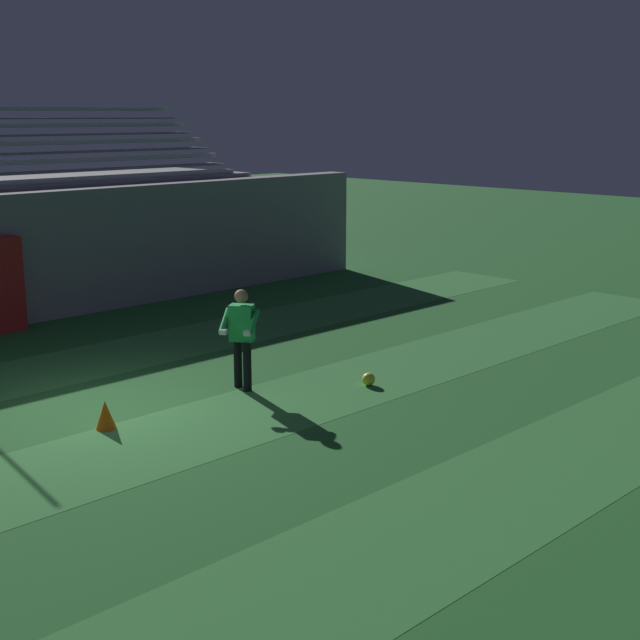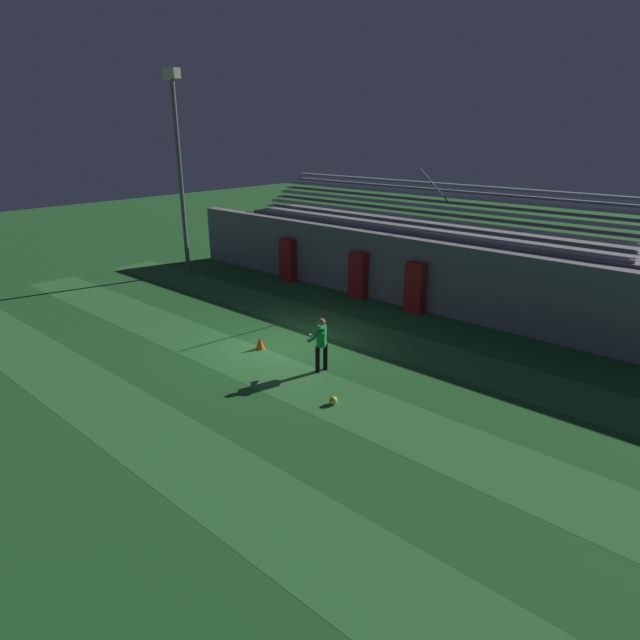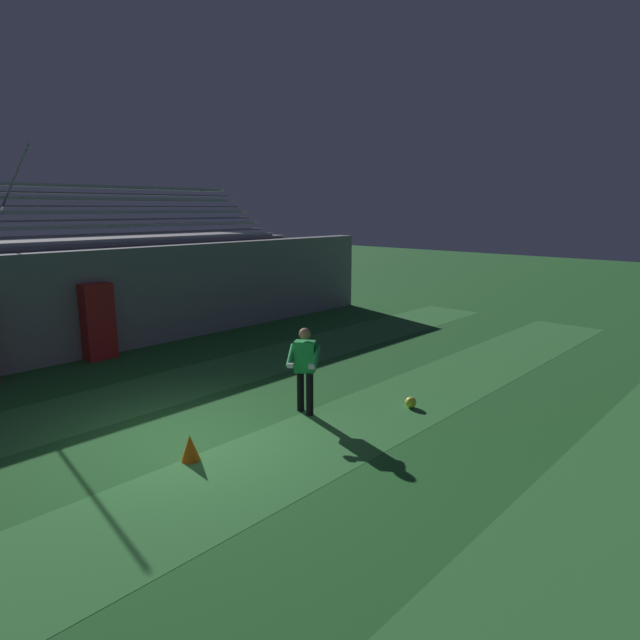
{
  "view_description": "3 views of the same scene",
  "coord_description": "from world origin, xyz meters",
  "px_view_note": "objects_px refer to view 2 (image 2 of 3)",
  "views": [
    {
      "loc": [
        -6.69,
        -11.49,
        4.42
      ],
      "look_at": [
        3.32,
        -1.44,
        1.14
      ],
      "focal_mm": 50.0,
      "sensor_mm": 36.0,
      "label": 1
    },
    {
      "loc": [
        12.01,
        -11.57,
        6.88
      ],
      "look_at": [
        2.15,
        -0.49,
        1.54
      ],
      "focal_mm": 30.0,
      "sensor_mm": 36.0,
      "label": 2
    },
    {
      "loc": [
        -4.59,
        -7.42,
        3.85
      ],
      "look_at": [
        2.73,
        -0.65,
        1.77
      ],
      "focal_mm": 30.0,
      "sensor_mm": 36.0,
      "label": 3
    }
  ],
  "objects_px": {
    "padding_pillar_far_left": "(288,260)",
    "goalkeeper": "(321,341)",
    "padding_pillar_gate_right": "(415,288)",
    "soccer_ball": "(333,400)",
    "traffic_cone": "(260,343)",
    "padding_pillar_gate_left": "(358,275)",
    "floodlight_pole": "(178,152)"
  },
  "relations": [
    {
      "from": "padding_pillar_far_left",
      "to": "goalkeeper",
      "type": "height_order",
      "value": "padding_pillar_far_left"
    },
    {
      "from": "padding_pillar_far_left",
      "to": "goalkeeper",
      "type": "distance_m",
      "value": 10.32
    },
    {
      "from": "padding_pillar_gate_right",
      "to": "goalkeeper",
      "type": "relative_size",
      "value": 1.18
    },
    {
      "from": "padding_pillar_far_left",
      "to": "goalkeeper",
      "type": "relative_size",
      "value": 1.18
    },
    {
      "from": "soccer_ball",
      "to": "padding_pillar_far_left",
      "type": "bearing_deg",
      "value": 140.37
    },
    {
      "from": "goalkeeper",
      "to": "traffic_cone",
      "type": "height_order",
      "value": "goalkeeper"
    },
    {
      "from": "padding_pillar_gate_left",
      "to": "padding_pillar_far_left",
      "type": "xyz_separation_m",
      "value": [
        -4.22,
        0.0,
        0.0
      ]
    },
    {
      "from": "padding_pillar_gate_right",
      "to": "soccer_ball",
      "type": "xyz_separation_m",
      "value": [
        2.52,
        -7.92,
        -0.88
      ]
    },
    {
      "from": "padding_pillar_gate_right",
      "to": "goalkeeper",
      "type": "height_order",
      "value": "padding_pillar_gate_right"
    },
    {
      "from": "padding_pillar_far_left",
      "to": "soccer_ball",
      "type": "height_order",
      "value": "padding_pillar_far_left"
    },
    {
      "from": "soccer_ball",
      "to": "traffic_cone",
      "type": "bearing_deg",
      "value": 163.38
    },
    {
      "from": "floodlight_pole",
      "to": "goalkeeper",
      "type": "distance_m",
      "value": 14.09
    },
    {
      "from": "padding_pillar_gate_right",
      "to": "soccer_ball",
      "type": "bearing_deg",
      "value": -72.36
    },
    {
      "from": "padding_pillar_gate_right",
      "to": "soccer_ball",
      "type": "relative_size",
      "value": 8.97
    },
    {
      "from": "traffic_cone",
      "to": "padding_pillar_far_left",
      "type": "bearing_deg",
      "value": 128.67
    },
    {
      "from": "goalkeeper",
      "to": "padding_pillar_gate_left",
      "type": "bearing_deg",
      "value": 119.54
    },
    {
      "from": "padding_pillar_gate_right",
      "to": "padding_pillar_gate_left",
      "type": "bearing_deg",
      "value": 180.0
    },
    {
      "from": "padding_pillar_gate_left",
      "to": "soccer_ball",
      "type": "bearing_deg",
      "value": -55.98
    },
    {
      "from": "padding_pillar_far_left",
      "to": "goalkeeper",
      "type": "xyz_separation_m",
      "value": [
        7.95,
        -6.59,
        -0.03
      ]
    },
    {
      "from": "padding_pillar_gate_left",
      "to": "goalkeeper",
      "type": "height_order",
      "value": "padding_pillar_gate_left"
    },
    {
      "from": "padding_pillar_gate_left",
      "to": "padding_pillar_gate_right",
      "type": "relative_size",
      "value": 1.0
    },
    {
      "from": "padding_pillar_gate_right",
      "to": "padding_pillar_far_left",
      "type": "bearing_deg",
      "value": 180.0
    },
    {
      "from": "padding_pillar_gate_right",
      "to": "padding_pillar_far_left",
      "type": "xyz_separation_m",
      "value": [
        -7.05,
        0.0,
        0.0
      ]
    },
    {
      "from": "floodlight_pole",
      "to": "goalkeeper",
      "type": "relative_size",
      "value": 5.62
    },
    {
      "from": "floodlight_pole",
      "to": "traffic_cone",
      "type": "xyz_separation_m",
      "value": [
        9.94,
        -4.2,
        -5.6
      ]
    },
    {
      "from": "goalkeeper",
      "to": "traffic_cone",
      "type": "relative_size",
      "value": 3.98
    },
    {
      "from": "goalkeeper",
      "to": "soccer_ball",
      "type": "bearing_deg",
      "value": -39.58
    },
    {
      "from": "floodlight_pole",
      "to": "goalkeeper",
      "type": "height_order",
      "value": "floodlight_pole"
    },
    {
      "from": "padding_pillar_gate_left",
      "to": "soccer_ball",
      "type": "height_order",
      "value": "padding_pillar_gate_left"
    },
    {
      "from": "goalkeeper",
      "to": "soccer_ball",
      "type": "xyz_separation_m",
      "value": [
        1.62,
        -1.34,
        -0.84
      ]
    },
    {
      "from": "goalkeeper",
      "to": "traffic_cone",
      "type": "distance_m",
      "value": 2.73
    },
    {
      "from": "padding_pillar_gate_left",
      "to": "soccer_ball",
      "type": "xyz_separation_m",
      "value": [
        5.35,
        -7.92,
        -0.88
      ]
    }
  ]
}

